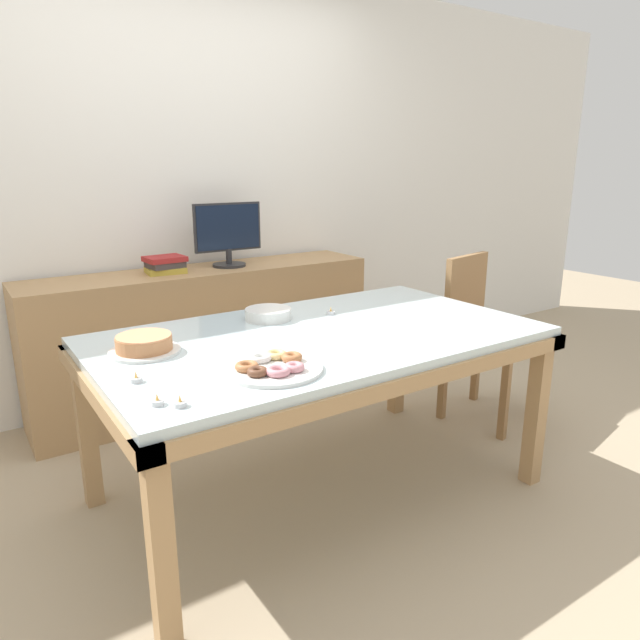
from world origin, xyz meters
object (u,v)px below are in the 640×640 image
Objects in this scene: chair at (481,329)px; tealight_near_cakes at (180,403)px; book_stack at (165,265)px; tealight_right_edge at (157,402)px; pastry_platter at (273,367)px; computer_monitor at (228,235)px; cake_chocolate_round at (144,345)px; plate_stack at (268,314)px; tealight_near_front at (136,379)px; tealight_centre at (331,312)px.

chair is 23.50× the size of tealight_near_cakes.
book_stack is 1.70m from tealight_right_edge.
pastry_platter is 8.60× the size of tealight_right_edge.
tealight_right_edge is at bearing -110.18° from book_stack.
computer_monitor is 1.23× the size of pastry_platter.
computer_monitor is 1.61× the size of cake_chocolate_round.
chair reaches higher than plate_stack.
plate_stack is at bearing 62.36° from pastry_platter.
chair reaches higher than tealight_right_edge.
pastry_platter reaches higher than tealight_right_edge.
tealight_near_front is (-0.98, -1.37, -0.26)m from computer_monitor.
pastry_platter is (-0.56, -1.52, -0.26)m from computer_monitor.
computer_monitor is 1.90× the size of book_stack.
tealight_centre and tealight_right_edge have the same top height.
plate_stack is at bearing 41.97° from tealight_right_edge.
tealight_near_front is at bearing -112.29° from cake_chocolate_round.
computer_monitor is 10.60× the size of tealight_right_edge.
computer_monitor is 1.90m from tealight_near_cakes.
chair is at bearing 8.93° from tealight_near_front.
chair is 2.10m from tealight_near_cakes.
computer_monitor is (-1.07, 1.05, 0.51)m from chair.
computer_monitor reaches higher than book_stack.
tealight_centre is at bearing 19.24° from tealight_near_front.
tealight_near_cakes and tealight_near_front have the same top height.
book_stack is 5.58× the size of tealight_centre.
chair is 1.58m from computer_monitor.
book_stack is 1.54m from pastry_platter.
plate_stack is (0.62, 0.16, -0.01)m from cake_chocolate_round.
pastry_platter is 8.60× the size of tealight_centre.
plate_stack is at bearing -80.88° from book_stack.
chair is at bearing -5.26° from plate_stack.
cake_chocolate_round is 6.60× the size of tealight_near_cakes.
tealight_near_front is at bearing -125.46° from computer_monitor.
cake_chocolate_round is 0.77× the size of pastry_platter.
computer_monitor reaches higher than cake_chocolate_round.
computer_monitor reaches higher than chair.
tealight_near_cakes is (-0.07, -0.55, -0.02)m from cake_chocolate_round.
tealight_near_front is (-2.05, -0.32, 0.24)m from chair.
chair is 2.09m from tealight_near_front.
book_stack reaches higher than pastry_platter.
cake_chocolate_round is (-1.93, -0.04, 0.27)m from chair.
book_stack reaches higher than tealight_centre.
chair reaches higher than tealight_near_front.
book_stack is at bearing 99.12° from plate_stack.
computer_monitor is at bearing 135.58° from chair.
book_stack reaches higher than plate_stack.
plate_stack is at bearing 46.04° from tealight_near_cakes.
cake_chocolate_round is at bearing -113.15° from book_stack.
cake_chocolate_round is 0.31m from tealight_near_front.
pastry_platter is at bearing -163.75° from chair.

